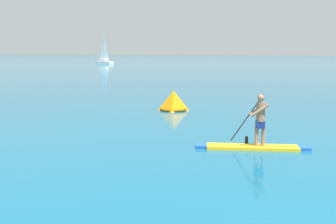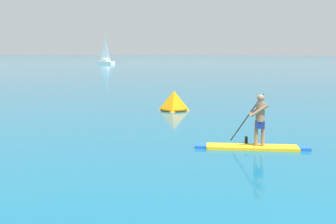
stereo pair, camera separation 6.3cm
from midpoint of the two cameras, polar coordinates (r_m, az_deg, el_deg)
name	(u,v)px [view 2 (the right image)]	position (r m, az deg, el deg)	size (l,w,h in m)	color
paddleboarder_mid_center	(254,137)	(12.84, 11.57, -3.30)	(3.37, 0.99, 1.67)	yellow
race_marker_buoy	(174,102)	(20.55, 0.90, 1.37)	(1.31, 1.31, 0.95)	orange
sailboat_left_horizon	(106,59)	(87.98, -8.32, 7.00)	(4.60, 3.28, 6.51)	white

